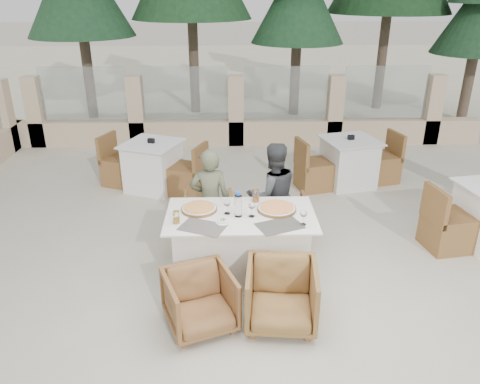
{
  "coord_description": "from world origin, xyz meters",
  "views": [
    {
      "loc": [
        -0.15,
        -4.46,
        3.01
      ],
      "look_at": [
        -0.03,
        0.3,
        0.9
      ],
      "focal_mm": 35.0,
      "sensor_mm": 36.0,
      "label": 1
    }
  ],
  "objects_px": {
    "armchair_far_left": "(209,217)",
    "armchair_near_left": "(200,301)",
    "armchair_far_right": "(281,220)",
    "bg_table_a": "(153,166)",
    "olive_dish": "(223,221)",
    "diner_right": "(273,195)",
    "armchair_near_right": "(281,295)",
    "diner_left": "(210,201)",
    "wine_glass_corner": "(303,217)",
    "pizza_left": "(199,208)",
    "bg_table_b": "(348,162)",
    "wine_glass_centre": "(227,206)",
    "dining_table": "(241,246)",
    "beer_glass_left": "(176,217)",
    "beer_glass_right": "(256,196)",
    "water_bottle": "(238,204)",
    "wine_glass_near": "(252,209)",
    "pizza_right": "(277,208)"
  },
  "relations": [
    {
      "from": "olive_dish",
      "to": "armchair_far_right",
      "type": "bearing_deg",
      "value": 52.74
    },
    {
      "from": "dining_table",
      "to": "armchair_far_left",
      "type": "bearing_deg",
      "value": 113.09
    },
    {
      "from": "water_bottle",
      "to": "beer_glass_right",
      "type": "xyz_separation_m",
      "value": [
        0.21,
        0.36,
        -0.07
      ]
    },
    {
      "from": "armchair_near_right",
      "to": "bg_table_a",
      "type": "distance_m",
      "value": 3.73
    },
    {
      "from": "olive_dish",
      "to": "diner_right",
      "type": "bearing_deg",
      "value": 56.25
    },
    {
      "from": "pizza_left",
      "to": "water_bottle",
      "type": "height_order",
      "value": "water_bottle"
    },
    {
      "from": "water_bottle",
      "to": "beer_glass_left",
      "type": "height_order",
      "value": "water_bottle"
    },
    {
      "from": "wine_glass_centre",
      "to": "diner_right",
      "type": "xyz_separation_m",
      "value": [
        0.55,
        0.68,
        -0.19
      ]
    },
    {
      "from": "bg_table_b",
      "to": "dining_table",
      "type": "bearing_deg",
      "value": -138.99
    },
    {
      "from": "dining_table",
      "to": "diner_left",
      "type": "height_order",
      "value": "diner_left"
    },
    {
      "from": "armchair_near_left",
      "to": "bg_table_b",
      "type": "xyz_separation_m",
      "value": [
        2.23,
        3.45,
        0.1
      ]
    },
    {
      "from": "wine_glass_centre",
      "to": "bg_table_a",
      "type": "xyz_separation_m",
      "value": [
        -1.18,
        2.49,
        -0.48
      ]
    },
    {
      "from": "armchair_near_left",
      "to": "armchair_near_right",
      "type": "distance_m",
      "value": 0.77
    },
    {
      "from": "armchair_far_left",
      "to": "armchair_near_left",
      "type": "bearing_deg",
      "value": 86.0
    },
    {
      "from": "wine_glass_centre",
      "to": "beer_glass_right",
      "type": "bearing_deg",
      "value": 42.69
    },
    {
      "from": "pizza_left",
      "to": "bg_table_b",
      "type": "relative_size",
      "value": 0.24
    },
    {
      "from": "beer_glass_right",
      "to": "olive_dish",
      "type": "distance_m",
      "value": 0.63
    },
    {
      "from": "pizza_right",
      "to": "beer_glass_left",
      "type": "distance_m",
      "value": 1.09
    },
    {
      "from": "bg_table_a",
      "to": "water_bottle",
      "type": "bearing_deg",
      "value": -41.9
    },
    {
      "from": "armchair_far_left",
      "to": "pizza_left",
      "type": "bearing_deg",
      "value": 82.07
    },
    {
      "from": "beer_glass_right",
      "to": "armchair_far_right",
      "type": "bearing_deg",
      "value": 51.23
    },
    {
      "from": "wine_glass_near",
      "to": "diner_right",
      "type": "distance_m",
      "value": 0.84
    },
    {
      "from": "pizza_right",
      "to": "olive_dish",
      "type": "relative_size",
      "value": 3.86
    },
    {
      "from": "dining_table",
      "to": "wine_glass_centre",
      "type": "bearing_deg",
      "value": 170.43
    },
    {
      "from": "water_bottle",
      "to": "armchair_far_right",
      "type": "relative_size",
      "value": 0.42
    },
    {
      "from": "pizza_left",
      "to": "armchair_far_right",
      "type": "xyz_separation_m",
      "value": [
        0.98,
        0.65,
        -0.49
      ]
    },
    {
      "from": "water_bottle",
      "to": "armchair_far_left",
      "type": "relative_size",
      "value": 0.44
    },
    {
      "from": "pizza_left",
      "to": "wine_glass_near",
      "type": "height_order",
      "value": "wine_glass_near"
    },
    {
      "from": "wine_glass_near",
      "to": "beer_glass_right",
      "type": "height_order",
      "value": "wine_glass_near"
    },
    {
      "from": "armchair_far_left",
      "to": "armchair_near_left",
      "type": "relative_size",
      "value": 1.01
    },
    {
      "from": "wine_glass_centre",
      "to": "diner_right",
      "type": "distance_m",
      "value": 0.9
    },
    {
      "from": "olive_dish",
      "to": "diner_right",
      "type": "relative_size",
      "value": 0.08
    },
    {
      "from": "armchair_far_right",
      "to": "bg_table_a",
      "type": "distance_m",
      "value": 2.55
    },
    {
      "from": "wine_glass_centre",
      "to": "diner_left",
      "type": "bearing_deg",
      "value": 109.9
    },
    {
      "from": "wine_glass_near",
      "to": "armchair_far_right",
      "type": "bearing_deg",
      "value": 62.86
    },
    {
      "from": "wine_glass_corner",
      "to": "diner_right",
      "type": "bearing_deg",
      "value": 103.11
    },
    {
      "from": "dining_table",
      "to": "armchair_far_right",
      "type": "distance_m",
      "value": 0.93
    },
    {
      "from": "water_bottle",
      "to": "pizza_right",
      "type": "bearing_deg",
      "value": 17.06
    },
    {
      "from": "dining_table",
      "to": "wine_glass_corner",
      "type": "xyz_separation_m",
      "value": [
        0.63,
        -0.25,
        0.48
      ]
    },
    {
      "from": "wine_glass_near",
      "to": "armchair_near_left",
      "type": "relative_size",
      "value": 0.29
    },
    {
      "from": "water_bottle",
      "to": "bg_table_a",
      "type": "distance_m",
      "value": 2.91
    },
    {
      "from": "beer_glass_left",
      "to": "bg_table_a",
      "type": "bearing_deg",
      "value": 103.76
    },
    {
      "from": "diner_left",
      "to": "wine_glass_corner",
      "type": "bearing_deg",
      "value": 139.96
    },
    {
      "from": "water_bottle",
      "to": "diner_right",
      "type": "relative_size",
      "value": 0.21
    },
    {
      "from": "wine_glass_centre",
      "to": "armchair_near_left",
      "type": "bearing_deg",
      "value": -106.77
    },
    {
      "from": "beer_glass_right",
      "to": "armchair_near_right",
      "type": "xyz_separation_m",
      "value": [
        0.19,
        -1.13,
        -0.53
      ]
    },
    {
      "from": "pizza_left",
      "to": "olive_dish",
      "type": "relative_size",
      "value": 3.53
    },
    {
      "from": "beer_glass_left",
      "to": "armchair_near_left",
      "type": "bearing_deg",
      "value": -68.62
    },
    {
      "from": "pizza_left",
      "to": "water_bottle",
      "type": "bearing_deg",
      "value": -19.22
    },
    {
      "from": "beer_glass_left",
      "to": "armchair_far_left",
      "type": "relative_size",
      "value": 0.22
    }
  ]
}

